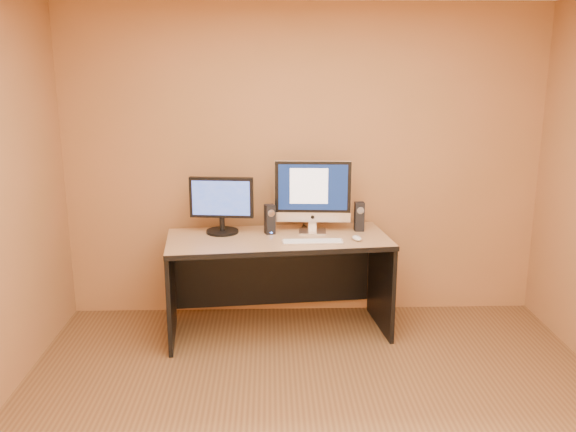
{
  "coord_description": "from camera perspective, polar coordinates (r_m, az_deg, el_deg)",
  "views": [
    {
      "loc": [
        -0.29,
        -3.05,
        2.12
      ],
      "look_at": [
        -0.15,
        1.42,
        0.99
      ],
      "focal_mm": 38.0,
      "sensor_mm": 36.0,
      "label": 1
    }
  ],
  "objects": [
    {
      "name": "walls",
      "position": [
        3.17,
        3.52,
        -0.88
      ],
      "size": [
        4.0,
        4.0,
        2.6
      ],
      "primitive_type": null,
      "color": "#A06940",
      "rests_on": "ground"
    },
    {
      "name": "desk",
      "position": [
        4.89,
        -0.9,
        -6.51
      ],
      "size": [
        1.79,
        0.93,
        0.8
      ],
      "primitive_type": null,
      "rotation": [
        0.0,
        0.0,
        0.1
      ],
      "color": "tan",
      "rests_on": "ground"
    },
    {
      "name": "imac",
      "position": [
        4.84,
        2.34,
        1.87
      ],
      "size": [
        0.63,
        0.27,
        0.59
      ],
      "primitive_type": null,
      "rotation": [
        0.0,
        0.0,
        -0.07
      ],
      "color": "silver",
      "rests_on": "desk"
    },
    {
      "name": "second_monitor",
      "position": [
        4.86,
        -6.23,
        0.99
      ],
      "size": [
        0.54,
        0.31,
        0.45
      ],
      "primitive_type": null,
      "rotation": [
        0.0,
        0.0,
        -0.1
      ],
      "color": "black",
      "rests_on": "desk"
    },
    {
      "name": "speaker_left",
      "position": [
        4.83,
        -1.72,
        -0.31
      ],
      "size": [
        0.09,
        0.1,
        0.24
      ],
      "primitive_type": null,
      "rotation": [
        0.0,
        0.0,
        0.31
      ],
      "color": "black",
      "rests_on": "desk"
    },
    {
      "name": "speaker_right",
      "position": [
        4.95,
        6.68,
        -0.05
      ],
      "size": [
        0.08,
        0.08,
        0.24
      ],
      "primitive_type": null,
      "rotation": [
        0.0,
        0.0,
        0.07
      ],
      "color": "black",
      "rests_on": "desk"
    },
    {
      "name": "keyboard",
      "position": [
        4.62,
        2.31,
        -2.41
      ],
      "size": [
        0.47,
        0.13,
        0.02
      ],
      "primitive_type": "cube",
      "rotation": [
        0.0,
        0.0,
        0.02
      ],
      "color": "silver",
      "rests_on": "desk"
    },
    {
      "name": "mouse",
      "position": [
        4.7,
        6.46,
        -2.06
      ],
      "size": [
        0.09,
        0.12,
        0.04
      ],
      "primitive_type": "ellipsoid",
      "rotation": [
        0.0,
        0.0,
        0.27
      ],
      "color": "silver",
      "rests_on": "desk"
    },
    {
      "name": "cable_a",
      "position": [
        5.0,
        1.99,
        -1.17
      ],
      "size": [
        0.09,
        0.23,
        0.01
      ],
      "primitive_type": "cylinder",
      "rotation": [
        1.57,
        0.0,
        0.35
      ],
      "color": "black",
      "rests_on": "desk"
    },
    {
      "name": "cable_b",
      "position": [
        5.07,
        1.39,
        -0.96
      ],
      "size": [
        0.04,
        0.19,
        0.01
      ],
      "primitive_type": "cylinder",
      "rotation": [
        1.57,
        0.0,
        -0.17
      ],
      "color": "black",
      "rests_on": "desk"
    }
  ]
}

